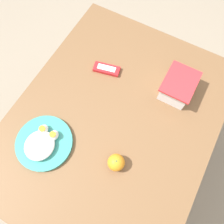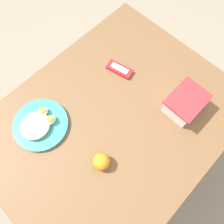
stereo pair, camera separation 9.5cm
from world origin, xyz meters
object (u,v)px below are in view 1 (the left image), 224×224
at_px(food_container, 177,87).
at_px(rice_plate, 43,143).
at_px(orange_fruit, 116,162).
at_px(candy_bar, 107,69).

relative_size(food_container, rice_plate, 0.71).
relative_size(orange_fruit, candy_bar, 0.52).
xyz_separation_m(orange_fruit, candy_bar, (-0.38, -0.25, -0.03)).
bearing_deg(candy_bar, orange_fruit, 34.12).
distance_m(orange_fruit, candy_bar, 0.45).
xyz_separation_m(food_container, orange_fruit, (0.43, -0.08, -0.01)).
xyz_separation_m(food_container, rice_plate, (0.50, -0.39, -0.02)).
relative_size(food_container, orange_fruit, 2.44).
distance_m(food_container, orange_fruit, 0.44).
bearing_deg(rice_plate, orange_fruit, 103.46).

